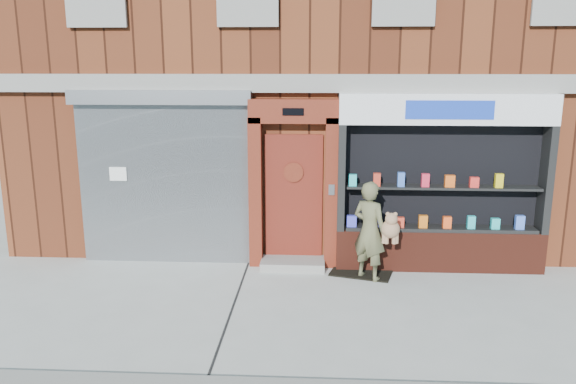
{
  "coord_description": "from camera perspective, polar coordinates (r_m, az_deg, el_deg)",
  "views": [
    {
      "loc": [
        -0.33,
        -7.5,
        3.47
      ],
      "look_at": [
        -0.79,
        1.0,
        1.52
      ],
      "focal_mm": 35.0,
      "sensor_mm": 36.0,
      "label": 1
    }
  ],
  "objects": [
    {
      "name": "building",
      "position": [
        13.51,
        4.68,
        15.12
      ],
      "size": [
        12.0,
        8.16,
        8.0
      ],
      "color": "#4C2011",
      "rests_on": "ground"
    },
    {
      "name": "ground",
      "position": [
        8.27,
        5.24,
        -11.93
      ],
      "size": [
        80.0,
        80.0,
        0.0
      ],
      "primitive_type": "plane",
      "color": "#9E9E99",
      "rests_on": "ground"
    },
    {
      "name": "woman",
      "position": [
        9.21,
        8.47,
        -3.89
      ],
      "size": [
        0.82,
        0.68,
        1.64
      ],
      "color": "brown",
      "rests_on": "ground"
    },
    {
      "name": "shutter_bay",
      "position": [
        9.96,
        -12.49,
        2.49
      ],
      "size": [
        3.1,
        0.3,
        3.04
      ],
      "color": "gray",
      "rests_on": "ground"
    },
    {
      "name": "red_door_bay",
      "position": [
        9.59,
        0.55,
        0.81
      ],
      "size": [
        1.52,
        0.58,
        2.9
      ],
      "color": "#591B0F",
      "rests_on": "ground"
    },
    {
      "name": "doormat",
      "position": [
        9.72,
        7.5,
        -8.03
      ],
      "size": [
        1.15,
        0.94,
        0.03
      ],
      "primitive_type": "cube",
      "rotation": [
        0.0,
        0.0,
        -0.27
      ],
      "color": "black",
      "rests_on": "ground"
    },
    {
      "name": "pharmacy_bay",
      "position": [
        9.77,
        15.32,
        0.07
      ],
      "size": [
        3.5,
        0.41,
        3.0
      ],
      "color": "#551E14",
      "rests_on": "ground"
    }
  ]
}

